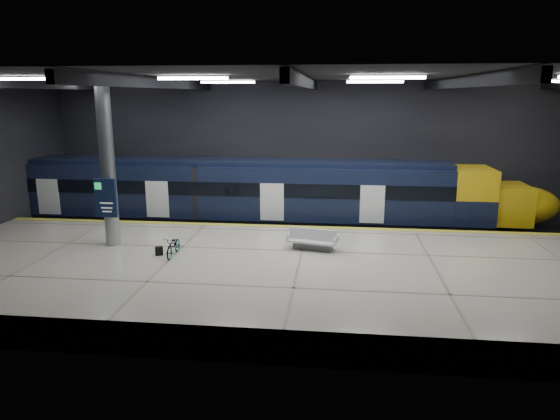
# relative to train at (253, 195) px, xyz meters

# --- Properties ---
(ground) EXTENTS (30.00, 30.00, 0.00)m
(ground) POSITION_rel_train_xyz_m (3.09, -5.50, -2.06)
(ground) COLOR black
(ground) RESTS_ON ground
(room_shell) EXTENTS (30.10, 16.10, 8.05)m
(room_shell) POSITION_rel_train_xyz_m (3.09, -5.49, 3.66)
(room_shell) COLOR black
(room_shell) RESTS_ON ground
(platform) EXTENTS (30.00, 11.00, 1.10)m
(platform) POSITION_rel_train_xyz_m (3.09, -8.00, -1.51)
(platform) COLOR beige
(platform) RESTS_ON ground
(safety_strip) EXTENTS (30.00, 0.40, 0.01)m
(safety_strip) POSITION_rel_train_xyz_m (3.09, -2.75, -0.95)
(safety_strip) COLOR gold
(safety_strip) RESTS_ON platform
(rails) EXTENTS (30.00, 1.52, 0.16)m
(rails) POSITION_rel_train_xyz_m (3.09, 0.00, -1.98)
(rails) COLOR gray
(rails) RESTS_ON ground
(train) EXTENTS (29.40, 2.84, 3.79)m
(train) POSITION_rel_train_xyz_m (0.00, 0.00, 0.00)
(train) COLOR black
(train) RESTS_ON ground
(bench) EXTENTS (2.14, 1.27, 0.89)m
(bench) POSITION_rel_train_xyz_m (3.52, -6.25, -0.65)
(bench) COLOR #595B60
(bench) RESTS_ON platform
(bicycle) EXTENTS (0.58, 1.57, 0.82)m
(bicycle) POSITION_rel_train_xyz_m (-1.89, -7.69, -0.55)
(bicycle) COLOR #99999E
(bicycle) RESTS_ON platform
(pannier_bag) EXTENTS (0.35, 0.29, 0.35)m
(pannier_bag) POSITION_rel_train_xyz_m (-2.49, -7.69, -0.78)
(pannier_bag) COLOR black
(pannier_bag) RESTS_ON platform
(info_column) EXTENTS (0.90, 0.78, 6.90)m
(info_column) POSITION_rel_train_xyz_m (-4.91, -6.52, 2.40)
(info_column) COLOR #9EA0A5
(info_column) RESTS_ON platform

